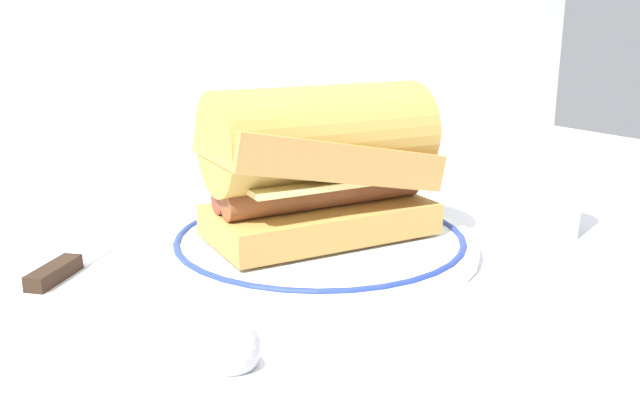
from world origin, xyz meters
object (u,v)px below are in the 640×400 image
salt_shaker (234,395)px  sausage_sandwich (320,161)px  drinking_glass (544,194)px  plate (320,242)px  butter_knife (75,262)px

salt_shaker → sausage_sandwich: bearing=49.6°
drinking_glass → salt_shaker: (-0.38, -0.15, -0.00)m
drinking_glass → salt_shaker: size_ratio=1.27×
sausage_sandwich → drinking_glass: (0.20, -0.07, -0.04)m
plate → salt_shaker: 0.29m
salt_shaker → drinking_glass: bearing=21.0°
drinking_glass → plate: bearing=159.9°
drinking_glass → salt_shaker: drinking_glass is taller
sausage_sandwich → butter_knife: 0.21m
plate → drinking_glass: size_ratio=3.08×
plate → salt_shaker: (-0.19, -0.22, 0.03)m
sausage_sandwich → salt_shaker: size_ratio=2.85×
plate → sausage_sandwich: (-0.00, -0.00, 0.07)m
plate → butter_knife: 0.20m
plate → drinking_glass: 0.21m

